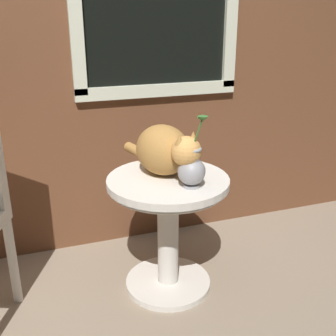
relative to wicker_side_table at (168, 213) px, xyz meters
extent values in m
plane|color=gray|center=(-0.25, -0.27, -0.42)|extent=(6.00, 6.00, 0.00)
cube|color=brown|center=(-0.25, 0.57, 0.88)|extent=(4.00, 0.04, 2.60)
cube|color=beige|center=(0.13, 0.53, 0.50)|extent=(0.94, 0.03, 0.07)
cylinder|color=silver|center=(0.00, 0.00, -0.40)|extent=(0.44, 0.44, 0.03)
cylinder|color=silver|center=(0.00, 0.00, -0.12)|extent=(0.10, 0.10, 0.54)
cylinder|color=silver|center=(0.00, 0.00, 0.17)|extent=(0.58, 0.58, 0.03)
torus|color=silver|center=(0.00, 0.00, 0.14)|extent=(0.56, 0.56, 0.02)
cylinder|color=silver|center=(-0.74, 0.13, -0.19)|extent=(0.04, 0.04, 0.45)
ellipsoid|color=#AD7A3D|center=(0.00, 0.06, 0.30)|extent=(0.31, 0.34, 0.24)
sphere|color=#E2A356|center=(0.05, -0.11, 0.34)|extent=(0.14, 0.14, 0.14)
cone|color=#AD7A3D|center=(0.01, -0.12, 0.41)|extent=(0.04, 0.04, 0.05)
cone|color=#AD7A3D|center=(0.08, -0.10, 0.41)|extent=(0.04, 0.04, 0.05)
cylinder|color=#AD7A3D|center=(-0.06, 0.26, 0.23)|extent=(0.12, 0.27, 0.05)
cylinder|color=#99999E|center=(0.06, -0.13, 0.19)|extent=(0.07, 0.07, 0.01)
ellipsoid|color=#99999E|center=(0.06, -0.13, 0.26)|extent=(0.12, 0.12, 0.12)
cylinder|color=#99999E|center=(0.06, -0.13, 0.33)|extent=(0.07, 0.07, 0.06)
torus|color=#99999E|center=(0.06, -0.13, 0.36)|extent=(0.09, 0.09, 0.01)
cylinder|color=#387533|center=(0.08, -0.14, 0.43)|extent=(0.04, 0.02, 0.13)
cone|color=#387533|center=(0.10, -0.15, 0.49)|extent=(0.04, 0.04, 0.02)
cylinder|color=#387533|center=(0.08, -0.15, 0.43)|extent=(0.04, 0.04, 0.14)
cone|color=#387533|center=(0.10, -0.17, 0.50)|extent=(0.04, 0.04, 0.02)
camera|label=1|loc=(-0.60, -1.70, 0.91)|focal=44.14mm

